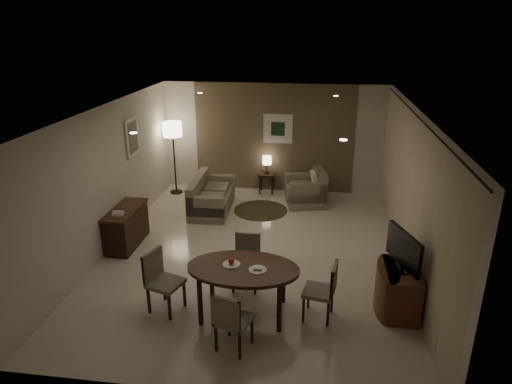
# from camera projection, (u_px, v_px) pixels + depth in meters

# --- Properties ---
(room_shell) EXTENTS (5.50, 7.00, 2.70)m
(room_shell) POSITION_uv_depth(u_px,v_px,m) (257.00, 178.00, 8.50)
(room_shell) COLOR beige
(room_shell) RESTS_ON ground
(taupe_accent) EXTENTS (3.96, 0.03, 2.70)m
(taupe_accent) POSITION_uv_depth(u_px,v_px,m) (274.00, 138.00, 11.36)
(taupe_accent) COLOR brown
(taupe_accent) RESTS_ON wall_back
(curtain_wall) EXTENTS (0.08, 6.70, 2.58)m
(curtain_wall) POSITION_uv_depth(u_px,v_px,m) (409.00, 194.00, 7.80)
(curtain_wall) COLOR beige
(curtain_wall) RESTS_ON wall_right
(curtain_rod) EXTENTS (0.03, 6.80, 0.03)m
(curtain_rod) POSITION_uv_depth(u_px,v_px,m) (419.00, 118.00, 7.33)
(curtain_rod) COLOR black
(curtain_rod) RESTS_ON wall_right
(art_back_frame) EXTENTS (0.72, 0.03, 0.72)m
(art_back_frame) POSITION_uv_depth(u_px,v_px,m) (278.00, 129.00, 11.23)
(art_back_frame) COLOR silver
(art_back_frame) RESTS_ON wall_back
(art_back_canvas) EXTENTS (0.34, 0.01, 0.34)m
(art_back_canvas) POSITION_uv_depth(u_px,v_px,m) (278.00, 129.00, 11.22)
(art_back_canvas) COLOR #1B301E
(art_back_canvas) RESTS_ON wall_back
(art_left_frame) EXTENTS (0.03, 0.60, 0.80)m
(art_left_frame) POSITION_uv_depth(u_px,v_px,m) (132.00, 137.00, 9.41)
(art_left_frame) COLOR silver
(art_left_frame) RESTS_ON wall_left
(art_left_canvas) EXTENTS (0.01, 0.46, 0.64)m
(art_left_canvas) POSITION_uv_depth(u_px,v_px,m) (133.00, 137.00, 9.41)
(art_left_canvas) COLOR gray
(art_left_canvas) RESTS_ON wall_left
(downlight_nl) EXTENTS (0.10, 0.10, 0.01)m
(downlight_nl) POSITION_uv_depth(u_px,v_px,m) (134.00, 133.00, 6.17)
(downlight_nl) COLOR white
(downlight_nl) RESTS_ON ceiling
(downlight_nr) EXTENTS (0.10, 0.10, 0.01)m
(downlight_nr) POSITION_uv_depth(u_px,v_px,m) (343.00, 140.00, 5.81)
(downlight_nr) COLOR white
(downlight_nr) RESTS_ON ceiling
(downlight_fl) EXTENTS (0.10, 0.10, 0.01)m
(downlight_fl) POSITION_uv_depth(u_px,v_px,m) (200.00, 93.00, 9.50)
(downlight_fl) COLOR white
(downlight_fl) RESTS_ON ceiling
(downlight_fr) EXTENTS (0.10, 0.10, 0.01)m
(downlight_fr) POSITION_uv_depth(u_px,v_px,m) (336.00, 96.00, 9.14)
(downlight_fr) COLOR white
(downlight_fr) RESTS_ON ceiling
(console_desk) EXTENTS (0.48, 1.20, 0.75)m
(console_desk) POSITION_uv_depth(u_px,v_px,m) (127.00, 227.00, 8.79)
(console_desk) COLOR #402214
(console_desk) RESTS_ON floor
(telephone) EXTENTS (0.20, 0.14, 0.09)m
(telephone) POSITION_uv_depth(u_px,v_px,m) (118.00, 213.00, 8.36)
(telephone) COLOR white
(telephone) RESTS_ON console_desk
(tv_cabinet) EXTENTS (0.48, 0.90, 0.70)m
(tv_cabinet) POSITION_uv_depth(u_px,v_px,m) (400.00, 290.00, 6.79)
(tv_cabinet) COLOR brown
(tv_cabinet) RESTS_ON floor
(flat_tv) EXTENTS (0.36, 0.85, 0.60)m
(flat_tv) POSITION_uv_depth(u_px,v_px,m) (404.00, 250.00, 6.55)
(flat_tv) COLOR black
(flat_tv) RESTS_ON tv_cabinet
(dining_table) EXTENTS (1.64, 1.03, 0.77)m
(dining_table) POSITION_uv_depth(u_px,v_px,m) (243.00, 290.00, 6.72)
(dining_table) COLOR #402214
(dining_table) RESTS_ON floor
(chair_near) EXTENTS (0.54, 0.54, 0.88)m
(chair_near) POSITION_uv_depth(u_px,v_px,m) (234.00, 319.00, 5.98)
(chair_near) COLOR gray
(chair_near) RESTS_ON floor
(chair_far) EXTENTS (0.43, 0.43, 0.89)m
(chair_far) POSITION_uv_depth(u_px,v_px,m) (246.00, 263.00, 7.34)
(chair_far) COLOR gray
(chair_far) RESTS_ON floor
(chair_left) EXTENTS (0.58, 0.58, 0.94)m
(chair_left) POSITION_uv_depth(u_px,v_px,m) (166.00, 282.00, 6.76)
(chair_left) COLOR gray
(chair_left) RESTS_ON floor
(chair_right) EXTENTS (0.50, 0.50, 0.89)m
(chair_right) POSITION_uv_depth(u_px,v_px,m) (319.00, 291.00, 6.60)
(chair_right) COLOR gray
(chair_right) RESTS_ON floor
(plate_a) EXTENTS (0.26, 0.26, 0.02)m
(plate_a) POSITION_uv_depth(u_px,v_px,m) (231.00, 264.00, 6.65)
(plate_a) COLOR white
(plate_a) RESTS_ON dining_table
(plate_b) EXTENTS (0.26, 0.26, 0.02)m
(plate_b) POSITION_uv_depth(u_px,v_px,m) (258.00, 270.00, 6.50)
(plate_b) COLOR white
(plate_b) RESTS_ON dining_table
(fruit_apple) EXTENTS (0.09, 0.09, 0.09)m
(fruit_apple) POSITION_uv_depth(u_px,v_px,m) (231.00, 261.00, 6.63)
(fruit_apple) COLOR red
(fruit_apple) RESTS_ON plate_a
(napkin) EXTENTS (0.12, 0.08, 0.03)m
(napkin) POSITION_uv_depth(u_px,v_px,m) (258.00, 268.00, 6.50)
(napkin) COLOR white
(napkin) RESTS_ON plate_b
(round_rug) EXTENTS (1.23, 1.23, 0.01)m
(round_rug) POSITION_uv_depth(u_px,v_px,m) (261.00, 210.00, 10.50)
(round_rug) COLOR #454127
(round_rug) RESTS_ON floor
(sofa) EXTENTS (1.66, 0.87, 0.77)m
(sofa) POSITION_uv_depth(u_px,v_px,m) (212.00, 194.00, 10.41)
(sofa) COLOR gray
(sofa) RESTS_ON floor
(armchair) EXTENTS (1.04, 1.08, 0.82)m
(armchair) POSITION_uv_depth(u_px,v_px,m) (305.00, 187.00, 10.76)
(armchair) COLOR gray
(armchair) RESTS_ON floor
(side_table) EXTENTS (0.39, 0.39, 0.49)m
(side_table) POSITION_uv_depth(u_px,v_px,m) (267.00, 183.00, 11.55)
(side_table) COLOR black
(side_table) RESTS_ON floor
(table_lamp) EXTENTS (0.22, 0.22, 0.50)m
(table_lamp) POSITION_uv_depth(u_px,v_px,m) (267.00, 164.00, 11.37)
(table_lamp) COLOR #FFEAC1
(table_lamp) RESTS_ON side_table
(floor_lamp) EXTENTS (0.46, 0.46, 1.81)m
(floor_lamp) POSITION_uv_depth(u_px,v_px,m) (174.00, 158.00, 11.28)
(floor_lamp) COLOR #FFE5B7
(floor_lamp) RESTS_ON floor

